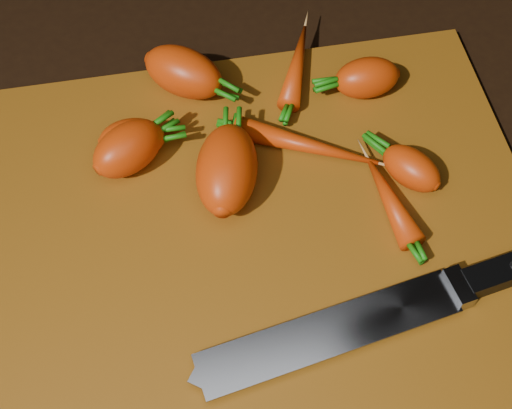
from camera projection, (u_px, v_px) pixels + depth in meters
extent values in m
cube|color=black|center=(258.00, 234.00, 0.65)|extent=(2.00, 2.00, 0.01)
cube|color=brown|center=(258.00, 228.00, 0.64)|extent=(0.50, 0.40, 0.01)
ellipsoid|color=#DE3A06|center=(128.00, 149.00, 0.65)|extent=(0.08, 0.08, 0.05)
ellipsoid|color=#DE3A06|center=(184.00, 72.00, 0.69)|extent=(0.09, 0.09, 0.05)
ellipsoid|color=#DE3A06|center=(227.00, 169.00, 0.63)|extent=(0.08, 0.10, 0.05)
ellipsoid|color=#DE3A06|center=(367.00, 78.00, 0.70)|extent=(0.07, 0.04, 0.04)
ellipsoid|color=#DE3A06|center=(132.00, 140.00, 0.66)|extent=(0.06, 0.04, 0.04)
ellipsoid|color=#DE3A06|center=(411.00, 168.00, 0.64)|extent=(0.06, 0.07, 0.03)
ellipsoid|color=#DE3A06|center=(297.00, 65.00, 0.72)|extent=(0.06, 0.11, 0.02)
ellipsoid|color=#DE3A06|center=(306.00, 145.00, 0.66)|extent=(0.13, 0.09, 0.02)
ellipsoid|color=#DE3A06|center=(390.00, 200.00, 0.63)|extent=(0.04, 0.10, 0.02)
cube|color=gray|center=(199.00, 378.00, 0.55)|extent=(0.22, 0.08, 0.00)
cube|color=gray|center=(337.00, 330.00, 0.57)|extent=(0.02, 0.04, 0.02)
cube|color=black|center=(414.00, 303.00, 0.58)|extent=(0.13, 0.04, 0.02)
cylinder|color=#B2B2B7|center=(395.00, 306.00, 0.57)|extent=(0.01, 0.01, 0.00)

